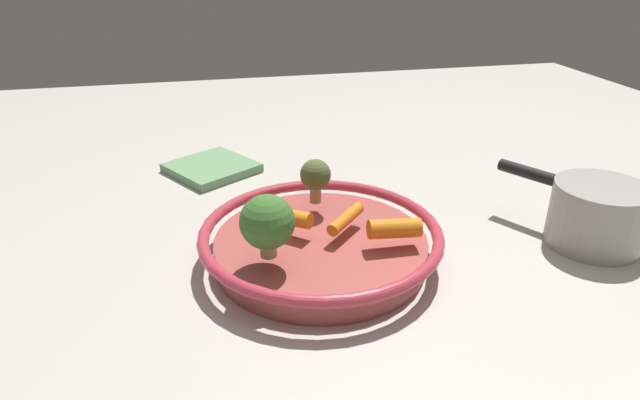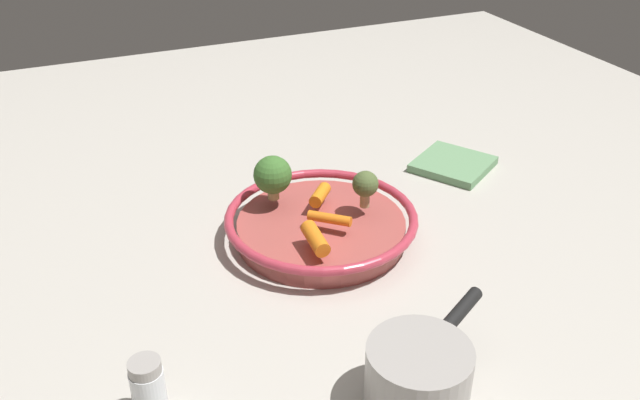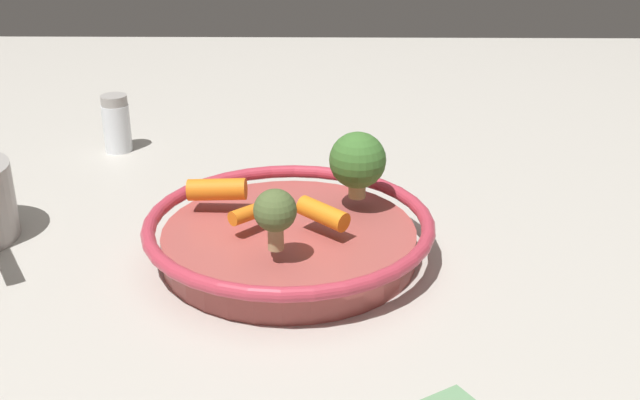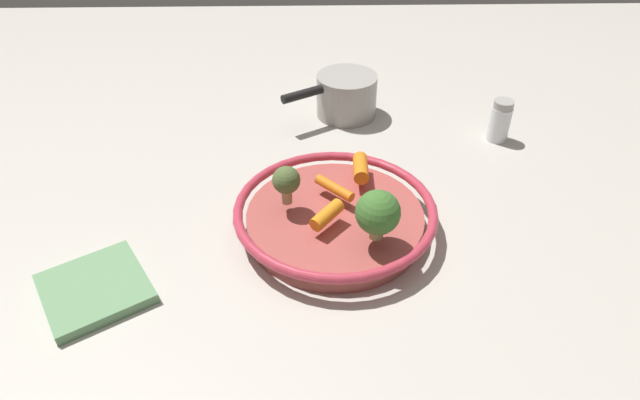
% 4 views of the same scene
% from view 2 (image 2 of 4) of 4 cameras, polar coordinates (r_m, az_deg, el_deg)
% --- Properties ---
extents(ground_plane, '(1.92, 1.92, 0.00)m').
position_cam_2_polar(ground_plane, '(1.01, 0.09, -3.21)').
color(ground_plane, '#B7B2A8').
extents(serving_bowl, '(0.28, 0.28, 0.04)m').
position_cam_2_polar(serving_bowl, '(0.99, 0.10, -2.09)').
color(serving_bowl, '#A84C47').
rests_on(serving_bowl, ground_plane).
extents(baby_carrot_back, '(0.05, 0.06, 0.02)m').
position_cam_2_polar(baby_carrot_back, '(0.96, 0.97, -1.51)').
color(baby_carrot_back, orange).
rests_on(baby_carrot_back, serving_bowl).
extents(baby_carrot_left, '(0.06, 0.02, 0.02)m').
position_cam_2_polar(baby_carrot_left, '(0.91, -0.39, -3.24)').
color(baby_carrot_left, orange).
rests_on(baby_carrot_left, serving_bowl).
extents(baby_carrot_near_rim, '(0.05, 0.05, 0.02)m').
position_cam_2_polar(baby_carrot_near_rim, '(1.01, 0.01, 0.43)').
color(baby_carrot_near_rim, orange).
rests_on(baby_carrot_near_rim, serving_bowl).
extents(broccoli_floret_small, '(0.06, 0.06, 0.07)m').
position_cam_2_polar(broccoli_floret_small, '(1.00, -3.98, 2.08)').
color(broccoli_floret_small, tan).
rests_on(broccoli_floret_small, serving_bowl).
extents(broccoli_floret_edge, '(0.04, 0.04, 0.06)m').
position_cam_2_polar(broccoli_floret_edge, '(0.98, 3.81, 1.25)').
color(broccoli_floret_edge, tan).
rests_on(broccoli_floret_edge, serving_bowl).
extents(salt_shaker, '(0.04, 0.04, 0.07)m').
position_cam_2_polar(salt_shaker, '(0.74, -14.14, -15.14)').
color(salt_shaker, silver).
rests_on(salt_shaker, ground_plane).
extents(saucepan, '(0.13, 0.17, 0.08)m').
position_cam_2_polar(saucepan, '(0.74, 8.25, -14.43)').
color(saucepan, '#9E9993').
rests_on(saucepan, ground_plane).
extents(dish_towel, '(0.16, 0.16, 0.01)m').
position_cam_2_polar(dish_towel, '(1.22, 11.06, 2.95)').
color(dish_towel, '#669366').
rests_on(dish_towel, ground_plane).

